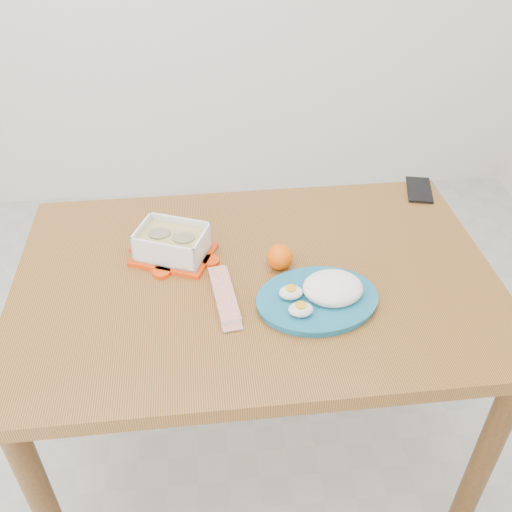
{
  "coord_description": "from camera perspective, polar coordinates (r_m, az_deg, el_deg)",
  "views": [
    {
      "loc": [
        0.09,
        -0.99,
        1.67
      ],
      "look_at": [
        0.19,
        0.11,
        0.81
      ],
      "focal_mm": 40.0,
      "sensor_mm": 36.0,
      "label": 1
    }
  ],
  "objects": [
    {
      "name": "smartphone",
      "position": [
        1.84,
        16.01,
        6.38
      ],
      "size": [
        0.1,
        0.16,
        0.01
      ],
      "primitive_type": "cube",
      "rotation": [
        0.0,
        0.0,
        -0.23
      ],
      "color": "black",
      "rests_on": "dining_table"
    },
    {
      "name": "candy_bar",
      "position": [
        1.37,
        -3.2,
        -3.94
      ],
      "size": [
        0.07,
        0.2,
        0.02
      ],
      "primitive_type": "cube",
      "rotation": [
        0.0,
        0.0,
        1.69
      ],
      "color": "red",
      "rests_on": "dining_table"
    },
    {
      "name": "dining_table",
      "position": [
        1.5,
        -0.0,
        -4.74
      ],
      "size": [
        1.23,
        0.83,
        0.75
      ],
      "rotation": [
        0.0,
        0.0,
        0.02
      ],
      "color": "#8F5F28",
      "rests_on": "ground"
    },
    {
      "name": "food_container",
      "position": [
        1.49,
        -8.36,
        1.25
      ],
      "size": [
        0.24,
        0.21,
        0.08
      ],
      "rotation": [
        0.0,
        0.0,
        -0.38
      ],
      "color": "#E63806",
      "rests_on": "dining_table"
    },
    {
      "name": "orange_fruit",
      "position": [
        1.44,
        2.42,
        -0.08
      ],
      "size": [
        0.07,
        0.07,
        0.07
      ],
      "primitive_type": "sphere",
      "color": "#FF5A05",
      "rests_on": "dining_table"
    },
    {
      "name": "rice_plate",
      "position": [
        1.36,
        6.66,
        -3.77
      ],
      "size": [
        0.33,
        0.33,
        0.08
      ],
      "rotation": [
        0.0,
        0.0,
        0.14
      ],
      "color": "#186285",
      "rests_on": "dining_table"
    },
    {
      "name": "ground",
      "position": [
        1.94,
        -5.79,
        -21.7
      ],
      "size": [
        3.5,
        3.5,
        0.0
      ],
      "primitive_type": "plane",
      "color": "#B7B7B2",
      "rests_on": "ground"
    }
  ]
}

